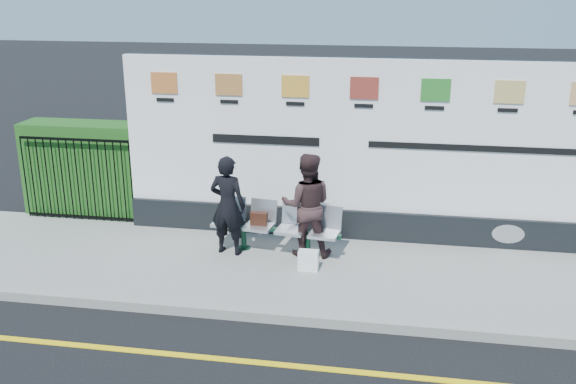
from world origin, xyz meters
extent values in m
plane|color=black|center=(0.00, 0.00, 0.00)|extent=(80.00, 80.00, 0.00)
cube|color=gray|center=(0.00, 2.50, 0.06)|extent=(14.00, 3.00, 0.12)
cube|color=gray|center=(0.00, 1.00, 0.07)|extent=(14.00, 0.18, 0.14)
cube|color=yellow|center=(0.00, 0.00, 0.00)|extent=(14.00, 0.10, 0.01)
cube|color=black|center=(0.50, 3.85, 0.37)|extent=(8.00, 0.30, 0.50)
cube|color=white|center=(0.50, 3.85, 1.87)|extent=(8.00, 0.14, 2.50)
cube|color=#1F5519|center=(-4.58, 4.30, 0.97)|extent=(2.35, 0.70, 1.70)
imported|color=black|center=(-1.52, 2.83, 0.92)|extent=(0.64, 0.47, 1.60)
imported|color=#372424|center=(-0.29, 2.97, 0.95)|extent=(0.87, 0.72, 1.66)
cube|color=black|center=(-1.06, 2.99, 0.67)|extent=(0.27, 0.12, 0.21)
cube|color=white|center=(-0.17, 2.40, 0.27)|extent=(0.30, 0.18, 0.30)
camera|label=1|loc=(1.00, -6.38, 4.26)|focal=40.00mm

